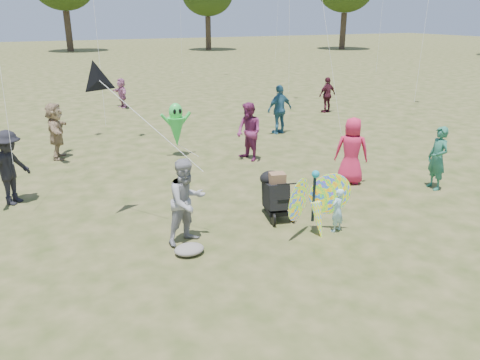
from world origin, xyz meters
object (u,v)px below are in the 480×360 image
(crowd_e, at_px, (249,132))
(alien_kite, at_px, (176,127))
(crowd_c, at_px, (280,110))
(butterfly_kite, at_px, (316,204))
(crowd_a, at_px, (352,151))
(crowd_b, at_px, (10,168))
(crowd_d, at_px, (56,131))
(crowd_j, at_px, (122,93))
(jogging_stroller, at_px, (275,192))
(adult_man, at_px, (187,201))
(child_girl, at_px, (337,210))
(crowd_f, at_px, (438,158))
(crowd_h, at_px, (327,95))

(crowd_e, relative_size, alien_kite, 1.05)
(crowd_c, distance_m, butterfly_kite, 8.79)
(crowd_a, distance_m, crowd_b, 8.67)
(crowd_c, height_order, crowd_d, crowd_c)
(crowd_j, height_order, jogging_stroller, crowd_j)
(crowd_a, height_order, crowd_c, crowd_c)
(crowd_c, bearing_deg, crowd_e, 37.85)
(crowd_b, height_order, crowd_e, crowd_b)
(crowd_c, distance_m, crowd_e, 3.70)
(crowd_b, bearing_deg, adult_man, -99.15)
(child_girl, bearing_deg, butterfly_kite, -25.91)
(crowd_e, height_order, crowd_f, crowd_e)
(crowd_f, bearing_deg, crowd_j, -152.78)
(crowd_d, distance_m, crowd_h, 12.33)
(crowd_e, relative_size, crowd_j, 1.28)
(adult_man, distance_m, crowd_d, 7.53)
(jogging_stroller, bearing_deg, crowd_d, 134.25)
(crowd_a, distance_m, crowd_e, 3.45)
(crowd_a, bearing_deg, butterfly_kite, 76.84)
(child_girl, xyz_separation_m, crowd_c, (3.15, 8.05, 0.45))
(crowd_b, bearing_deg, alien_kite, -25.35)
(jogging_stroller, bearing_deg, child_girl, -40.83)
(butterfly_kite, bearing_deg, crowd_c, 65.40)
(crowd_j, distance_m, butterfly_kite, 15.88)
(crowd_a, bearing_deg, alien_kite, -15.72)
(child_girl, height_order, crowd_c, crowd_c)
(crowd_b, xyz_separation_m, crowd_f, (10.13, -3.58, -0.08))
(crowd_e, height_order, alien_kite, crowd_e)
(crowd_f, bearing_deg, alien_kite, -129.54)
(adult_man, bearing_deg, butterfly_kite, -34.87)
(crowd_b, xyz_separation_m, crowd_h, (13.40, 6.06, -0.10))
(crowd_f, distance_m, crowd_j, 15.77)
(butterfly_kite, bearing_deg, crowd_d, 118.45)
(child_girl, bearing_deg, crowd_d, -77.35)
(child_girl, xyz_separation_m, crowd_h, (7.18, 10.68, 0.33))
(butterfly_kite, distance_m, alien_kite, 6.80)
(adult_man, relative_size, alien_kite, 1.02)
(child_girl, relative_size, crowd_d, 0.54)
(crowd_d, bearing_deg, jogging_stroller, -139.74)
(crowd_j, relative_size, jogging_stroller, 1.29)
(crowd_a, relative_size, crowd_d, 1.01)
(crowd_h, bearing_deg, crowd_j, -40.99)
(child_girl, bearing_deg, alien_kite, -97.01)
(adult_man, height_order, crowd_c, crowd_c)
(crowd_e, bearing_deg, crowd_j, 177.39)
(crowd_c, xyz_separation_m, crowd_f, (0.76, -7.02, -0.09))
(crowd_h, bearing_deg, crowd_f, 62.13)
(crowd_b, bearing_deg, crowd_d, 19.89)
(crowd_f, bearing_deg, child_girl, -67.07)
(jogging_stroller, bearing_deg, crowd_e, 85.66)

